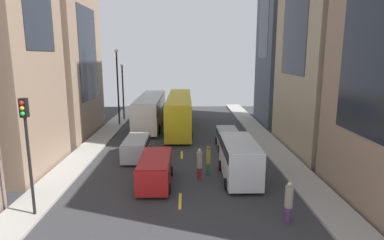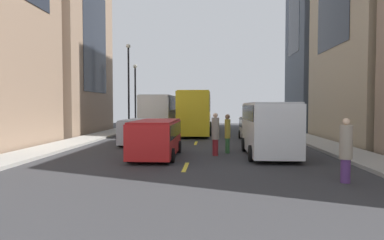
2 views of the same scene
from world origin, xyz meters
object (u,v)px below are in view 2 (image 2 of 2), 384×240
at_px(city_bus_white, 164,110).
at_px(pedestrian_walking_far, 215,133).
at_px(car_silver_2, 140,130).
at_px(delivery_van_white, 269,125).
at_px(pedestrian_crossing_near, 346,149).
at_px(streetcar_yellow, 197,109).
at_px(car_silver_0, 254,127).
at_px(pedestrian_crossing_mid, 227,132).
at_px(car_red_1, 156,135).

distance_m(city_bus_white, pedestrian_walking_far, 17.30).
bearing_deg(car_silver_2, delivery_van_white, -31.92).
distance_m(delivery_van_white, pedestrian_crossing_near, 5.64).
height_order(streetcar_yellow, pedestrian_walking_far, streetcar_yellow).
xyz_separation_m(city_bus_white, delivery_van_white, (7.47, -16.60, -0.50)).
distance_m(city_bus_white, car_silver_0, 12.19).
bearing_deg(car_silver_0, car_silver_2, -160.55).
relative_size(pedestrian_crossing_mid, pedestrian_walking_far, 0.96).
xyz_separation_m(delivery_van_white, pedestrian_crossing_mid, (-1.93, 0.90, -0.42)).
bearing_deg(car_silver_0, pedestrian_crossing_mid, -108.84).
height_order(city_bus_white, car_silver_0, city_bus_white).
bearing_deg(pedestrian_crossing_mid, car_silver_0, -132.70).
relative_size(city_bus_white, pedestrian_crossing_mid, 6.48).
bearing_deg(city_bus_white, delivery_van_white, -65.78).
xyz_separation_m(pedestrian_crossing_mid, pedestrian_crossing_near, (3.40, -6.33, -0.02)).
xyz_separation_m(city_bus_white, streetcar_yellow, (3.34, -1.58, 0.12)).
distance_m(delivery_van_white, car_silver_0, 7.22).
xyz_separation_m(streetcar_yellow, pedestrian_crossing_near, (5.60, -20.45, -1.06)).
height_order(pedestrian_crossing_mid, pedestrian_walking_far, pedestrian_walking_far).
xyz_separation_m(city_bus_white, car_silver_0, (7.68, -9.40, -1.07)).
distance_m(city_bus_white, car_red_1, 17.41).
height_order(streetcar_yellow, pedestrian_crossing_mid, streetcar_yellow).
bearing_deg(pedestrian_crossing_near, pedestrian_crossing_mid, -22.67).
height_order(car_red_1, car_silver_2, car_red_1).
bearing_deg(car_silver_2, car_red_1, -69.50).
height_order(car_silver_0, car_red_1, car_red_1).
height_order(car_silver_0, pedestrian_walking_far, pedestrian_walking_far).
bearing_deg(pedestrian_walking_far, car_red_1, 5.98).
height_order(car_red_1, pedestrian_crossing_mid, pedestrian_crossing_mid).
bearing_deg(delivery_van_white, car_silver_0, 88.27).
bearing_deg(delivery_van_white, pedestrian_crossing_mid, 155.10).
distance_m(car_silver_2, pedestrian_crossing_mid, 6.48).
bearing_deg(car_silver_2, pedestrian_walking_far, -43.65).
height_order(streetcar_yellow, car_silver_2, streetcar_yellow).
bearing_deg(car_red_1, delivery_van_white, 7.04).
height_order(car_silver_2, pedestrian_walking_far, pedestrian_walking_far).
relative_size(car_silver_0, car_red_1, 0.89).
bearing_deg(streetcar_yellow, car_silver_2, -106.79).
bearing_deg(car_silver_0, streetcar_yellow, 119.04).
bearing_deg(pedestrian_crossing_mid, pedestrian_walking_far, 30.19).
relative_size(streetcar_yellow, car_silver_0, 3.50).
height_order(city_bus_white, delivery_van_white, city_bus_white).
height_order(streetcar_yellow, delivery_van_white, streetcar_yellow).
xyz_separation_m(streetcar_yellow, pedestrian_crossing_mid, (2.20, -14.12, -1.04)).
height_order(car_silver_0, car_silver_2, car_silver_0).
relative_size(pedestrian_crossing_near, pedestrian_walking_far, 0.98).
xyz_separation_m(car_silver_2, pedestrian_crossing_mid, (5.36, -3.64, 0.16)).
bearing_deg(city_bus_white, car_silver_0, -50.75).
xyz_separation_m(car_red_1, pedestrian_crossing_mid, (3.41, 1.56, 0.06)).
relative_size(streetcar_yellow, delivery_van_white, 2.79).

